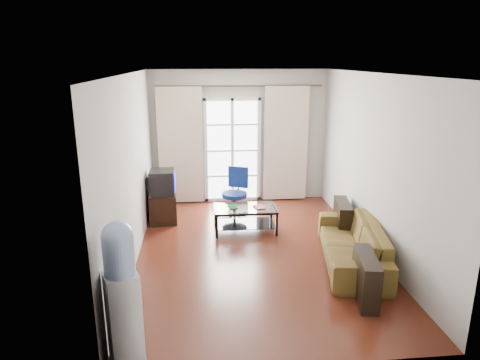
% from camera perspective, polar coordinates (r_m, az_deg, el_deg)
% --- Properties ---
extents(floor, '(5.20, 5.20, 0.00)m').
position_cam_1_polar(floor, '(6.76, 2.06, -9.51)').
color(floor, '#522113').
rests_on(floor, ground).
extents(ceiling, '(5.20, 5.20, 0.00)m').
position_cam_1_polar(ceiling, '(6.11, 2.32, 14.02)').
color(ceiling, white).
rests_on(ceiling, wall_back).
extents(wall_back, '(3.60, 0.02, 2.70)m').
position_cam_1_polar(wall_back, '(8.83, -0.09, 5.78)').
color(wall_back, '#B0ADA7').
rests_on(wall_back, floor).
extents(wall_front, '(3.60, 0.02, 2.70)m').
position_cam_1_polar(wall_front, '(3.87, 7.38, -7.81)').
color(wall_front, '#B0ADA7').
rests_on(wall_front, floor).
extents(wall_left, '(0.02, 5.20, 2.70)m').
position_cam_1_polar(wall_left, '(6.32, -14.21, 1.21)').
color(wall_left, '#B0ADA7').
rests_on(wall_left, floor).
extents(wall_right, '(0.02, 5.20, 2.70)m').
position_cam_1_polar(wall_right, '(6.78, 17.45, 1.94)').
color(wall_right, '#B0ADA7').
rests_on(wall_right, floor).
extents(french_door, '(1.16, 0.06, 2.15)m').
position_cam_1_polar(french_door, '(8.81, -1.02, 3.94)').
color(french_door, white).
rests_on(french_door, wall_back).
extents(curtain_rod, '(3.30, 0.04, 0.04)m').
position_cam_1_polar(curtain_rod, '(8.61, -0.02, 12.43)').
color(curtain_rod, '#4C3F2D').
rests_on(curtain_rod, wall_back).
extents(curtain_left, '(0.90, 0.07, 2.35)m').
position_cam_1_polar(curtain_left, '(8.71, -7.92, 4.48)').
color(curtain_left, beige).
rests_on(curtain_left, curtain_rod).
extents(curtain_right, '(0.90, 0.07, 2.35)m').
position_cam_1_polar(curtain_right, '(8.88, 6.12, 4.77)').
color(curtain_right, beige).
rests_on(curtain_right, curtain_rod).
extents(radiator, '(0.64, 0.12, 0.64)m').
position_cam_1_polar(radiator, '(9.08, 5.01, -0.62)').
color(radiator, gray).
rests_on(radiator, floor).
extents(sofa, '(2.31, 1.52, 0.59)m').
position_cam_1_polar(sofa, '(6.53, 14.73, -8.17)').
color(sofa, olive).
rests_on(sofa, floor).
extents(coffee_table, '(1.07, 0.61, 0.43)m').
position_cam_1_polar(coffee_table, '(7.41, 0.68, -4.80)').
color(coffee_table, silver).
rests_on(coffee_table, floor).
extents(bowl, '(0.24, 0.24, 0.05)m').
position_cam_1_polar(bowl, '(7.27, -0.92, -3.71)').
color(bowl, '#2E804D').
rests_on(bowl, coffee_table).
extents(book, '(0.28, 0.31, 0.02)m').
position_cam_1_polar(book, '(7.32, 1.98, -3.72)').
color(book, '#A91426').
rests_on(book, coffee_table).
extents(remote, '(0.15, 0.06, 0.02)m').
position_cam_1_polar(remote, '(7.25, 2.79, -3.93)').
color(remote, black).
rests_on(remote, coffee_table).
extents(tv_stand, '(0.54, 0.76, 0.53)m').
position_cam_1_polar(tv_stand, '(8.05, -10.25, -3.46)').
color(tv_stand, black).
rests_on(tv_stand, floor).
extents(crt_tv, '(0.50, 0.49, 0.44)m').
position_cam_1_polar(crt_tv, '(7.84, -10.45, -0.27)').
color(crt_tv, black).
rests_on(crt_tv, tv_stand).
extents(task_chair, '(0.87, 0.87, 0.96)m').
position_cam_1_polar(task_chair, '(7.99, -0.66, -3.22)').
color(task_chair, black).
rests_on(task_chair, floor).
extents(water_cooler, '(0.39, 0.39, 1.48)m').
position_cam_1_polar(water_cooler, '(4.33, -15.50, -14.06)').
color(water_cooler, silver).
rests_on(water_cooler, floor).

